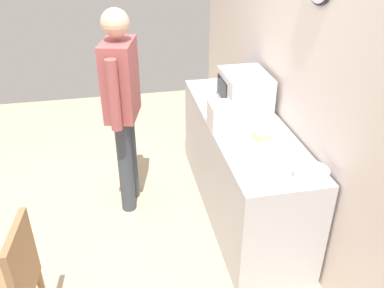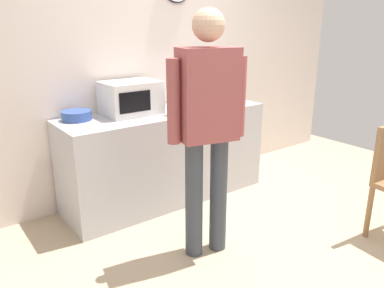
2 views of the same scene
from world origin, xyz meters
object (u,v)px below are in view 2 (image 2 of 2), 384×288
object	(u,v)px
person_standing	(207,119)
fork_utensil	(99,126)
sandwich_plate	(193,104)
toaster	(184,104)
cereal_bowl	(77,116)
spoon_utensil	(165,105)
microwave	(131,98)
salad_bowl	(224,95)

from	to	relation	value
person_standing	fork_utensil	bearing A→B (deg)	118.68
sandwich_plate	person_standing	bearing A→B (deg)	-121.87
toaster	fork_utensil	world-z (taller)	toaster
cereal_bowl	spoon_utensil	world-z (taller)	cereal_bowl
microwave	salad_bowl	distance (m)	1.21
salad_bowl	cereal_bowl	bearing A→B (deg)	-179.85
cereal_bowl	salad_bowl	bearing A→B (deg)	0.15
microwave	sandwich_plate	size ratio (longest dim) A/B	1.96
spoon_utensil	person_standing	distance (m)	1.30
salad_bowl	spoon_utensil	distance (m)	0.74
person_standing	cereal_bowl	bearing A→B (deg)	114.47
sandwich_plate	toaster	world-z (taller)	toaster
microwave	person_standing	size ratio (longest dim) A/B	0.28
person_standing	microwave	bearing A→B (deg)	91.54
sandwich_plate	spoon_utensil	bearing A→B (deg)	132.41
fork_utensil	salad_bowl	bearing A→B (deg)	11.02
toaster	salad_bowl	bearing A→B (deg)	25.18
person_standing	toaster	bearing A→B (deg)	65.61
spoon_utensil	person_standing	world-z (taller)	person_standing
microwave	sandwich_plate	xyz separation A→B (m)	(0.65, -0.07, -0.13)
spoon_utensil	person_standing	size ratio (longest dim) A/B	0.09
salad_bowl	cereal_bowl	distance (m)	1.69
toaster	person_standing	distance (m)	0.84
toaster	person_standing	bearing A→B (deg)	-114.39
cereal_bowl	spoon_utensil	distance (m)	0.96
toaster	person_standing	xyz separation A→B (m)	(-0.34, -0.76, 0.06)
microwave	fork_utensil	xyz separation A→B (m)	(-0.43, -0.24, -0.15)
toaster	spoon_utensil	xyz separation A→B (m)	(0.09, 0.45, -0.10)
salad_bowl	fork_utensil	size ratio (longest dim) A/B	1.32
salad_bowl	microwave	bearing A→B (deg)	-176.40
sandwich_plate	spoon_utensil	xyz separation A→B (m)	(-0.19, 0.21, -0.02)
cereal_bowl	spoon_utensil	bearing A→B (deg)	4.14
microwave	cereal_bowl	bearing A→B (deg)	171.78
toaster	sandwich_plate	bearing A→B (deg)	41.18
salad_bowl	toaster	bearing A→B (deg)	-154.82
salad_bowl	spoon_utensil	bearing A→B (deg)	174.99
microwave	spoon_utensil	xyz separation A→B (m)	(0.46, 0.14, -0.15)
cereal_bowl	person_standing	world-z (taller)	person_standing
sandwich_plate	salad_bowl	distance (m)	0.57
sandwich_plate	salad_bowl	bearing A→B (deg)	14.73
cereal_bowl	spoon_utensil	size ratio (longest dim) A/B	1.50
salad_bowl	person_standing	world-z (taller)	person_standing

